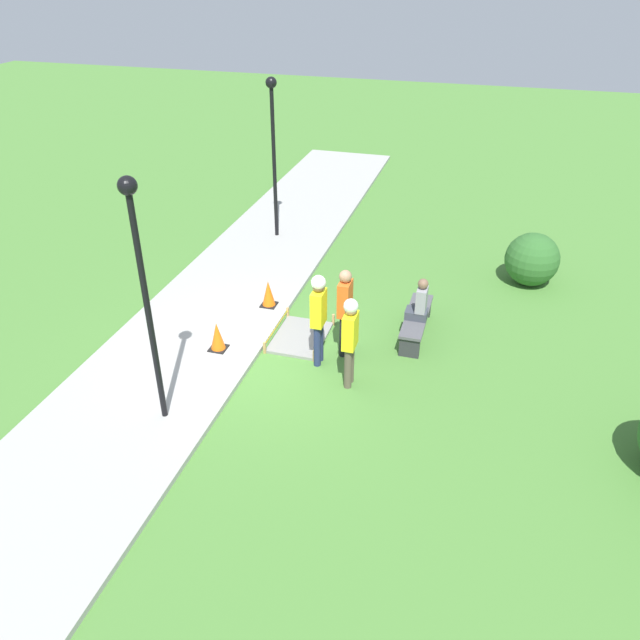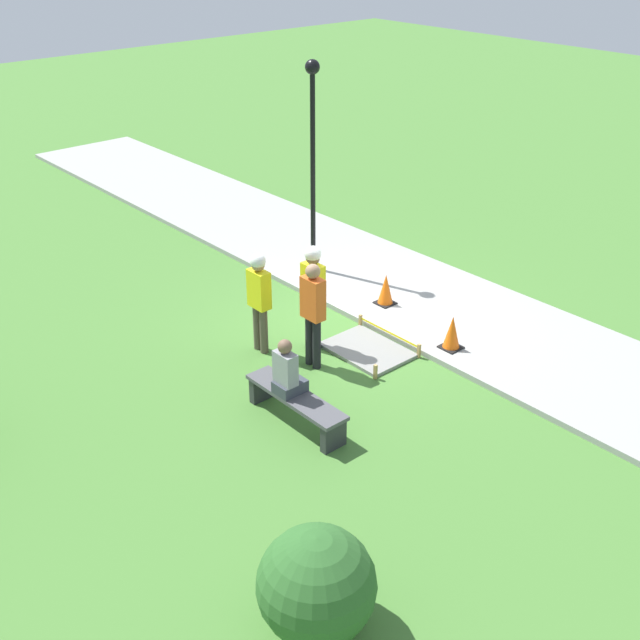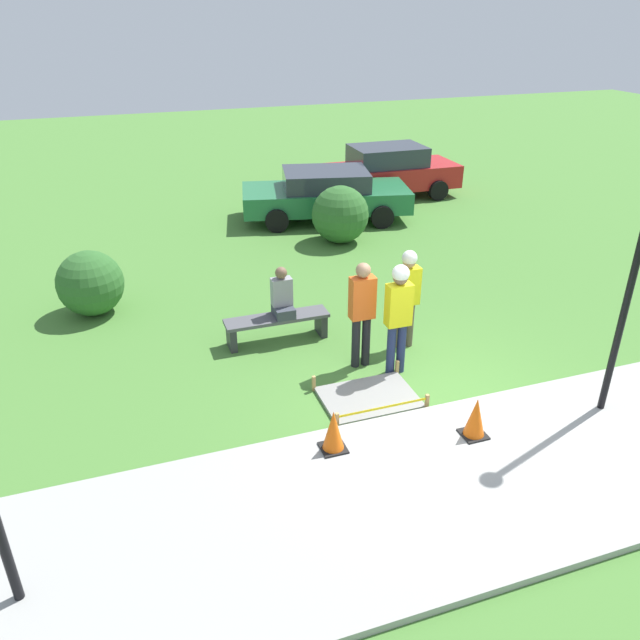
% 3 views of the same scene
% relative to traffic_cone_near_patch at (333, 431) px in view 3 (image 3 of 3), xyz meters
% --- Properties ---
extents(ground_plane, '(60.00, 60.00, 0.00)m').
position_rel_traffic_cone_near_patch_xyz_m(ground_plane, '(1.87, 0.44, -0.40)').
color(ground_plane, '#477A33').
extents(sidewalk, '(28.00, 3.09, 0.10)m').
position_rel_traffic_cone_near_patch_xyz_m(sidewalk, '(1.87, -1.10, -0.35)').
color(sidewalk, '#9E9E99').
rests_on(sidewalk, ground_plane).
extents(wet_concrete_patch, '(1.48, 1.08, 0.26)m').
position_rel_traffic_cone_near_patch_xyz_m(wet_concrete_patch, '(0.96, 1.04, -0.36)').
color(wet_concrete_patch, gray).
rests_on(wet_concrete_patch, ground_plane).
extents(traffic_cone_near_patch, '(0.34, 0.34, 0.60)m').
position_rel_traffic_cone_near_patch_xyz_m(traffic_cone_near_patch, '(0.00, 0.00, 0.00)').
color(traffic_cone_near_patch, black).
rests_on(traffic_cone_near_patch, sidewalk).
extents(traffic_cone_far_patch, '(0.34, 0.34, 0.60)m').
position_rel_traffic_cone_near_patch_xyz_m(traffic_cone_far_patch, '(1.93, -0.36, -0.00)').
color(traffic_cone_far_patch, black).
rests_on(traffic_cone_far_patch, sidewalk).
extents(park_bench, '(1.85, 0.44, 0.48)m').
position_rel_traffic_cone_near_patch_xyz_m(park_bench, '(0.15, 3.30, -0.05)').
color(park_bench, '#2D2D33').
rests_on(park_bench, ground_plane).
extents(person_seated_on_bench, '(0.36, 0.44, 0.89)m').
position_rel_traffic_cone_near_patch_xyz_m(person_seated_on_bench, '(0.27, 3.35, 0.44)').
color(person_seated_on_bench, '#383D47').
rests_on(person_seated_on_bench, park_bench).
extents(worker_supervisor, '(0.40, 0.26, 1.79)m').
position_rel_traffic_cone_near_patch_xyz_m(worker_supervisor, '(2.20, 2.38, 0.68)').
color(worker_supervisor, brown).
rests_on(worker_supervisor, ground_plane).
extents(worker_assistant, '(0.40, 0.27, 1.89)m').
position_rel_traffic_cone_near_patch_xyz_m(worker_assistant, '(1.68, 1.64, 0.75)').
color(worker_assistant, navy).
rests_on(worker_assistant, ground_plane).
extents(bystander_in_orange_shirt, '(0.40, 0.24, 1.83)m').
position_rel_traffic_cone_near_patch_xyz_m(bystander_in_orange_shirt, '(1.23, 2.03, 0.65)').
color(bystander_in_orange_shirt, black).
rests_on(bystander_in_orange_shirt, ground_plane).
extents(parked_car_green, '(4.84, 2.85, 1.36)m').
position_rel_traffic_cone_near_patch_xyz_m(parked_car_green, '(3.33, 9.67, 0.32)').
color(parked_car_green, '#236B3D').
rests_on(parked_car_green, ground_plane).
extents(parked_car_red, '(4.39, 2.03, 1.54)m').
position_rel_traffic_cone_near_patch_xyz_m(parked_car_red, '(5.86, 11.19, 0.39)').
color(parked_car_red, red).
rests_on(parked_car_red, ground_plane).
extents(shrub_rounded_near, '(1.26, 1.26, 1.26)m').
position_rel_traffic_cone_near_patch_xyz_m(shrub_rounded_near, '(-2.92, 5.54, 0.23)').
color(shrub_rounded_near, '#2D6028').
rests_on(shrub_rounded_near, ground_plane).
extents(shrub_rounded_mid, '(1.42, 1.42, 1.42)m').
position_rel_traffic_cone_near_patch_xyz_m(shrub_rounded_mid, '(3.04, 7.77, 0.32)').
color(shrub_rounded_mid, '#2D6028').
rests_on(shrub_rounded_mid, ground_plane).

